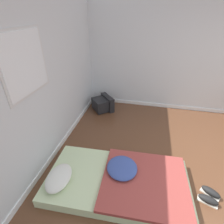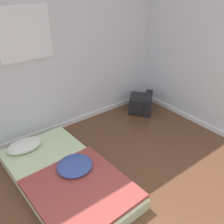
# 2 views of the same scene
# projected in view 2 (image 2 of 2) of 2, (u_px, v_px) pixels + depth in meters

# --- Properties ---
(wall_back) EXTENTS (7.70, 0.08, 2.60)m
(wall_back) POSITION_uv_depth(u_px,v_px,m) (17.00, 65.00, 3.65)
(wall_back) COLOR silver
(wall_back) RESTS_ON ground_plane
(mattress_bed) EXTENTS (1.18, 2.13, 0.29)m
(mattress_bed) POSITION_uv_depth(u_px,v_px,m) (65.00, 176.00, 3.32)
(mattress_bed) COLOR beige
(mattress_bed) RESTS_ON ground_plane
(crt_tv) EXTENTS (0.65, 0.65, 0.37)m
(crt_tv) POSITION_uv_depth(u_px,v_px,m) (142.00, 103.00, 5.01)
(crt_tv) COLOR black
(crt_tv) RESTS_ON ground_plane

